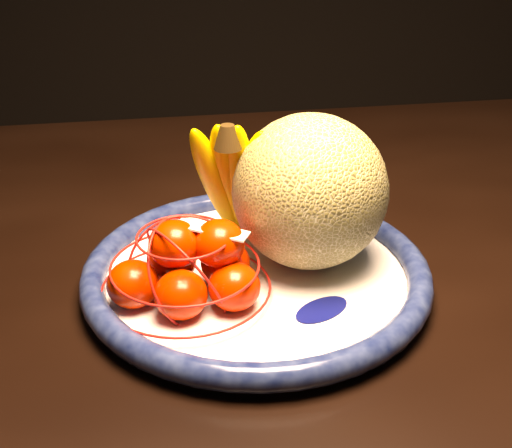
{
  "coord_description": "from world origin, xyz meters",
  "views": [
    {
      "loc": [
        0.1,
        -0.68,
        1.18
      ],
      "look_at": [
        0.12,
        -0.06,
        0.86
      ],
      "focal_mm": 45.0,
      "sensor_mm": 36.0,
      "label": 1
    }
  ],
  "objects_px": {
    "cantaloupe": "(310,191)",
    "banana_bunch": "(233,176)",
    "mandarin_bag": "(190,269)",
    "dining_table": "(235,281)",
    "fruit_bowl": "(256,273)"
  },
  "relations": [
    {
      "from": "cantaloupe",
      "to": "banana_bunch",
      "type": "relative_size",
      "value": 0.99
    },
    {
      "from": "mandarin_bag",
      "to": "cantaloupe",
      "type": "bearing_deg",
      "value": 29.37
    },
    {
      "from": "cantaloupe",
      "to": "mandarin_bag",
      "type": "height_order",
      "value": "cantaloupe"
    },
    {
      "from": "banana_bunch",
      "to": "mandarin_bag",
      "type": "xyz_separation_m",
      "value": [
        -0.04,
        -0.11,
        -0.05
      ]
    },
    {
      "from": "dining_table",
      "to": "banana_bunch",
      "type": "relative_size",
      "value": 9.85
    },
    {
      "from": "dining_table",
      "to": "cantaloupe",
      "type": "relative_size",
      "value": 9.98
    },
    {
      "from": "mandarin_bag",
      "to": "dining_table",
      "type": "bearing_deg",
      "value": 76.25
    },
    {
      "from": "fruit_bowl",
      "to": "mandarin_bag",
      "type": "distance_m",
      "value": 0.09
    },
    {
      "from": "dining_table",
      "to": "cantaloupe",
      "type": "height_order",
      "value": "cantaloupe"
    },
    {
      "from": "cantaloupe",
      "to": "banana_bunch",
      "type": "distance_m",
      "value": 0.09
    },
    {
      "from": "cantaloupe",
      "to": "mandarin_bag",
      "type": "distance_m",
      "value": 0.16
    },
    {
      "from": "banana_bunch",
      "to": "dining_table",
      "type": "bearing_deg",
      "value": 97.71
    },
    {
      "from": "fruit_bowl",
      "to": "banana_bunch",
      "type": "distance_m",
      "value": 0.11
    },
    {
      "from": "fruit_bowl",
      "to": "mandarin_bag",
      "type": "xyz_separation_m",
      "value": [
        -0.07,
        -0.04,
        0.03
      ]
    },
    {
      "from": "dining_table",
      "to": "mandarin_bag",
      "type": "relative_size",
      "value": 8.1
    }
  ]
}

